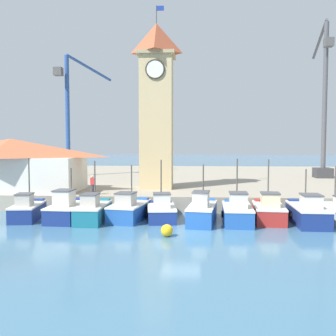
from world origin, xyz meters
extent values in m
plane|color=teal|center=(0.00, 0.00, 0.00)|extent=(300.00, 300.00, 0.00)
cube|color=#9E937F|center=(0.00, 26.44, 0.66)|extent=(120.00, 40.00, 1.32)
cube|color=navy|center=(-11.34, 3.34, 0.52)|extent=(2.19, 4.25, 1.04)
cube|color=navy|center=(-11.56, 5.12, 1.16)|extent=(1.52, 0.77, 0.24)
cube|color=silver|center=(-11.34, 3.34, 1.09)|extent=(2.26, 4.32, 0.12)
cube|color=#B2ADA3|center=(-11.25, 2.63, 1.55)|extent=(1.17, 1.34, 0.80)
cube|color=#4C4C51|center=(-11.25, 2.63, 1.99)|extent=(1.26, 1.43, 0.08)
cylinder|color=#4C4742|center=(-11.40, 3.85, 2.82)|extent=(0.10, 0.10, 3.35)
torus|color=black|center=(-12.29, 3.43, 0.52)|extent=(0.18, 0.53, 0.52)
cube|color=navy|center=(-8.31, 3.43, 0.53)|extent=(2.25, 4.90, 1.07)
cube|color=navy|center=(-8.20, 5.58, 1.19)|extent=(1.74, 0.68, 0.24)
cube|color=silver|center=(-8.31, 3.43, 1.12)|extent=(2.31, 4.96, 0.12)
cube|color=beige|center=(-8.35, 2.59, 1.71)|extent=(1.28, 1.50, 1.07)
cube|color=#4C4C51|center=(-8.35, 2.59, 2.28)|extent=(1.36, 1.58, 0.08)
cylinder|color=#4C4742|center=(-8.28, 4.03, 2.48)|extent=(0.10, 0.10, 2.60)
torus|color=black|center=(-9.38, 3.73, 0.53)|extent=(0.15, 0.53, 0.52)
cube|color=#196B7F|center=(-6.37, 3.02, 0.56)|extent=(1.79, 4.59, 1.12)
cube|color=#196B7F|center=(-6.37, 5.06, 1.24)|extent=(1.51, 0.60, 0.24)
cube|color=silver|center=(-6.37, 3.02, 1.17)|extent=(1.85, 4.65, 0.12)
cube|color=#B2ADA3|center=(-6.37, 2.21, 1.64)|extent=(1.07, 1.38, 0.81)
cube|color=#4C4C51|center=(-6.37, 2.21, 2.08)|extent=(1.15, 1.46, 0.08)
cylinder|color=#4C4742|center=(-6.37, 3.59, 2.77)|extent=(0.10, 0.10, 3.09)
torus|color=black|center=(-7.34, 3.25, 0.56)|extent=(0.12, 0.52, 0.52)
cube|color=#2356A8|center=(-3.88, 3.79, 0.55)|extent=(2.71, 4.82, 1.10)
cube|color=#2356A8|center=(-3.57, 5.79, 1.22)|extent=(1.80, 0.86, 0.24)
cube|color=silver|center=(-3.88, 3.79, 1.15)|extent=(2.78, 4.89, 0.12)
cube|color=#B2ADA3|center=(-4.00, 3.00, 1.62)|extent=(1.41, 1.54, 0.82)
cube|color=#4C4C51|center=(-4.00, 3.00, 2.08)|extent=(1.51, 1.63, 0.08)
cylinder|color=#4C4742|center=(-3.79, 4.35, 2.61)|extent=(0.10, 0.10, 2.79)
torus|color=black|center=(-4.93, 4.18, 0.55)|extent=(0.20, 0.53, 0.52)
cube|color=navy|center=(-1.52, 3.81, 0.46)|extent=(2.41, 4.24, 0.92)
cube|color=navy|center=(-1.73, 5.56, 1.04)|extent=(1.71, 0.79, 0.24)
cube|color=silver|center=(-1.52, 3.81, 0.97)|extent=(2.48, 4.31, 0.12)
cube|color=beige|center=(-1.43, 3.10, 1.51)|extent=(1.30, 1.34, 0.97)
cube|color=#4C4C51|center=(-1.43, 3.10, 2.04)|extent=(1.39, 1.43, 0.08)
cylinder|color=#4C4742|center=(-1.58, 4.31, 2.70)|extent=(0.10, 0.10, 3.35)
torus|color=black|center=(-2.59, 3.88, 0.46)|extent=(0.18, 0.53, 0.52)
cube|color=#2356A8|center=(1.43, 3.08, 0.59)|extent=(2.33, 5.12, 1.17)
cube|color=#2356A8|center=(1.72, 5.28, 1.29)|extent=(1.52, 0.78, 0.24)
cube|color=silver|center=(1.43, 3.08, 1.22)|extent=(2.39, 5.18, 0.12)
cube|color=#B2ADA3|center=(1.32, 2.23, 1.77)|extent=(1.21, 1.60, 0.97)
cube|color=#4C4C51|center=(1.32, 2.23, 2.30)|extent=(1.30, 1.69, 0.08)
cylinder|color=#4C4742|center=(1.51, 3.69, 2.68)|extent=(0.10, 0.10, 2.80)
torus|color=black|center=(0.54, 3.45, 0.59)|extent=(0.19, 0.53, 0.52)
cube|color=#2356A8|center=(3.90, 3.14, 0.55)|extent=(2.10, 4.74, 1.09)
cube|color=#2356A8|center=(3.98, 5.23, 1.21)|extent=(1.65, 0.66, 0.24)
cube|color=silver|center=(3.90, 3.14, 1.14)|extent=(2.16, 4.81, 0.12)
cube|color=beige|center=(3.87, 2.33, 1.70)|extent=(1.21, 1.45, 0.99)
cube|color=#4C4C51|center=(3.87, 2.33, 2.24)|extent=(1.29, 1.53, 0.08)
cylinder|color=#4C4742|center=(3.92, 3.73, 2.86)|extent=(0.10, 0.10, 3.30)
torus|color=black|center=(2.87, 3.42, 0.55)|extent=(0.14, 0.52, 0.52)
cube|color=#AD2823|center=(6.21, 3.80, 0.53)|extent=(2.35, 4.56, 1.06)
cube|color=#AD2823|center=(6.37, 5.75, 1.18)|extent=(1.75, 0.73, 0.24)
cube|color=silver|center=(6.21, 3.80, 1.11)|extent=(2.42, 4.62, 0.12)
cube|color=beige|center=(6.15, 3.03, 1.64)|extent=(1.31, 1.41, 0.93)
cube|color=#4C4C51|center=(6.15, 3.03, 2.14)|extent=(1.39, 1.50, 0.08)
cylinder|color=#4C4742|center=(6.26, 4.35, 2.81)|extent=(0.10, 0.10, 3.26)
torus|color=black|center=(5.15, 4.11, 0.53)|extent=(0.16, 0.53, 0.52)
cube|color=navy|center=(8.74, 3.09, 0.58)|extent=(2.14, 5.09, 1.16)
cube|color=navy|center=(8.81, 5.35, 1.28)|extent=(1.71, 0.65, 0.24)
cube|color=silver|center=(8.74, 3.09, 1.21)|extent=(2.20, 5.15, 0.12)
cube|color=beige|center=(8.71, 2.21, 1.69)|extent=(1.24, 1.54, 0.85)
cube|color=#4C4C51|center=(8.71, 2.21, 2.16)|extent=(1.32, 1.63, 0.08)
cylinder|color=#4C4742|center=(8.76, 3.72, 2.52)|extent=(0.10, 0.10, 2.51)
torus|color=black|center=(7.67, 3.37, 0.58)|extent=(0.14, 0.52, 0.52)
cube|color=silver|center=(10.61, 5.35, 1.07)|extent=(1.55, 0.83, 0.24)
cylinder|color=#4C4742|center=(10.86, 3.87, 2.53)|extent=(0.10, 0.10, 2.94)
torus|color=black|center=(9.98, 3.37, 0.48)|extent=(0.20, 0.53, 0.52)
cube|color=tan|center=(-2.66, 12.47, 7.46)|extent=(2.97, 2.97, 12.29)
cube|color=tan|center=(-2.66, 12.47, 13.76)|extent=(3.47, 3.47, 0.30)
pyramid|color=#B25133|center=(-2.66, 12.47, 15.29)|extent=(3.47, 3.47, 2.76)
cylinder|color=white|center=(-2.66, 10.92, 12.19)|extent=(1.63, 0.12, 1.63)
torus|color=#332D23|center=(-2.66, 10.88, 12.19)|extent=(1.75, 0.12, 1.75)
cylinder|color=#3F3F3F|center=(-2.66, 12.47, 17.46)|extent=(0.08, 0.08, 1.60)
cube|color=navy|center=(-2.31, 12.47, 18.01)|extent=(0.70, 0.04, 0.44)
cube|color=silver|center=(-15.59, 9.74, 2.84)|extent=(12.41, 5.76, 3.03)
pyramid|color=#C1603D|center=(-15.59, 9.74, 5.17)|extent=(12.81, 6.16, 1.63)
cube|color=#353539|center=(16.63, 24.36, 1.92)|extent=(2.00, 2.00, 1.20)
cylinder|color=#4C4C51|center=(16.63, 24.36, 11.27)|extent=(0.56, 0.56, 17.49)
cylinder|color=#4C4C51|center=(17.07, 28.33, 18.83)|extent=(1.24, 8.09, 3.22)
cube|color=#4C4C4C|center=(16.49, 23.05, 17.25)|extent=(1.00, 1.00, 1.00)
cube|color=navy|center=(-15.13, 24.69, 1.92)|extent=(2.00, 2.00, 1.20)
cylinder|color=#284C93|center=(-15.13, 24.69, 9.54)|extent=(0.56, 0.56, 14.04)
cylinder|color=#284C93|center=(-13.06, 28.03, 15.54)|extent=(4.48, 6.96, 2.50)
cube|color=#4C4C4C|center=(-15.84, 23.54, 14.35)|extent=(1.00, 1.00, 1.00)
sphere|color=gold|center=(-0.78, -1.23, 0.37)|extent=(0.74, 0.74, 0.74)
cylinder|color=#33333D|center=(-7.51, 7.30, 1.75)|extent=(0.22, 0.22, 0.85)
cube|color=red|center=(-7.51, 7.30, 2.45)|extent=(0.34, 0.22, 0.56)
sphere|color=beige|center=(-7.51, 7.30, 2.84)|extent=(0.20, 0.20, 0.20)
camera|label=1|loc=(0.75, -24.51, 5.71)|focal=42.00mm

